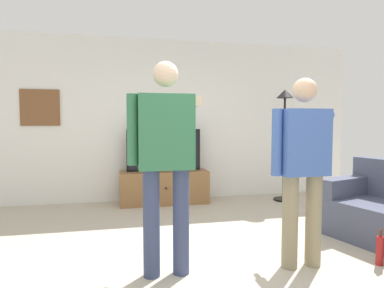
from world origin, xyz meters
name	(u,v)px	position (x,y,z in m)	size (l,w,h in m)	color
ground_plane	(229,277)	(0.00, 0.00, 0.00)	(8.40, 8.40, 0.00)	#B2A893
back_wall	(175,120)	(0.00, 2.95, 1.35)	(6.40, 0.10, 2.70)	silver
tv_stand	(164,187)	(-0.24, 2.60, 0.26)	(1.41, 0.45, 0.53)	olive
television	(164,150)	(-0.24, 2.65, 0.86)	(1.19, 0.07, 0.68)	black
wall_clock	(162,75)	(-0.24, 2.89, 2.11)	(0.26, 0.26, 0.03)	white
framed_picture	(40,108)	(-2.15, 2.90, 1.54)	(0.58, 0.04, 0.57)	brown
floor_lamp	(285,121)	(1.75, 2.40, 1.33)	(0.32, 0.32, 1.86)	black
person_standing_nearer_lamp	(166,154)	(-0.51, 0.17, 1.04)	(0.64, 0.78, 1.80)	#384266
person_standing_nearer_couch	(302,161)	(0.70, 0.09, 0.96)	(0.60, 0.78, 1.69)	gray
beverage_bottle	(380,250)	(1.42, -0.05, 0.14)	(0.07, 0.07, 0.34)	maroon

